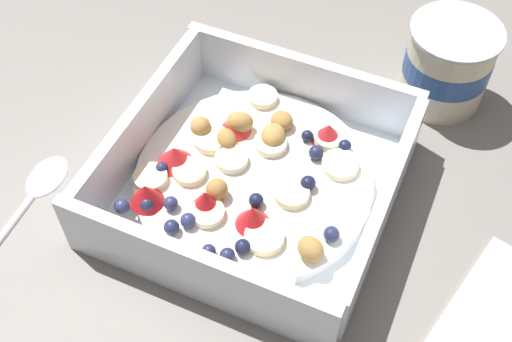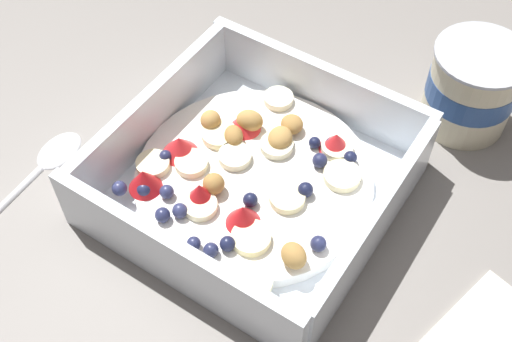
% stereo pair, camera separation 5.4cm
% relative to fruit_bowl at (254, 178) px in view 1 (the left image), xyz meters
% --- Properties ---
extents(ground_plane, '(2.40, 2.40, 0.00)m').
position_rel_fruit_bowl_xyz_m(ground_plane, '(-0.00, -0.01, -0.02)').
color(ground_plane, gray).
extents(fruit_bowl, '(0.22, 0.22, 0.06)m').
position_rel_fruit_bowl_xyz_m(fruit_bowl, '(0.00, 0.00, 0.00)').
color(fruit_bowl, white).
rests_on(fruit_bowl, ground).
extents(spoon, '(0.03, 0.17, 0.01)m').
position_rel_fruit_bowl_xyz_m(spoon, '(-0.17, -0.08, -0.02)').
color(spoon, silver).
rests_on(spoon, ground).
extents(yogurt_cup, '(0.08, 0.08, 0.08)m').
position_rel_fruit_bowl_xyz_m(yogurt_cup, '(0.12, 0.18, 0.02)').
color(yogurt_cup, beige).
rests_on(yogurt_cup, ground).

